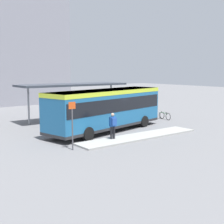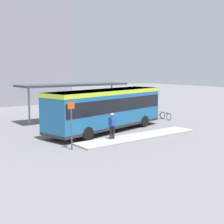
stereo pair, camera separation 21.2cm
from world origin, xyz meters
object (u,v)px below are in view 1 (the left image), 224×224
Objects in this scene: bicycle_black at (152,113)px; city_bus at (107,107)px; bicycle_green at (165,116)px; platform_sign at (72,124)px; bicycle_white at (158,115)px; pedestrian_waiting at (113,124)px.

city_bus is at bearing 115.99° from bicycle_black.
bicycle_green is 13.36m from platform_sign.
city_bus is 7.81m from bicycle_green.
bicycle_white is (7.56, 1.99, -1.47)m from city_bus.
pedestrian_waiting is 0.96× the size of bicycle_black.
bicycle_white is 0.92× the size of bicycle_black.
city_bus reaches higher than bicycle_white.
bicycle_white is at bearing 23.23° from platform_sign.
platform_sign is at bearing 109.88° from pedestrian_waiting.
pedestrian_waiting is 10.93m from bicycle_black.
pedestrian_waiting is 10.09m from bicycle_green.
platform_sign is (-12.53, -6.26, 1.17)m from bicycle_black.
bicycle_green is 0.87× the size of bicycle_black.
city_bus reaches higher than bicycle_black.
bicycle_green is 1.79m from bicycle_black.
bicycle_white is at bearing -176.85° from bicycle_black.
platform_sign is at bearing -157.99° from city_bus.
bicycle_white is 0.58× the size of platform_sign.
bicycle_green is 0.56× the size of platform_sign.
bicycle_green is 0.89m from bicycle_white.
platform_sign is at bearing -68.01° from bicycle_white.
bicycle_green is 0.95× the size of bicycle_white.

